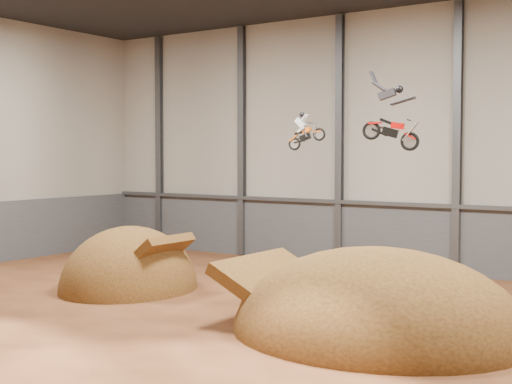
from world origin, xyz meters
The scene contains 12 objects.
floor centered at (0.00, 0.00, 0.00)m, with size 40.00×40.00×0.00m, color #492513.
back_wall centered at (0.00, 15.00, 7.00)m, with size 40.00×0.10×14.00m, color #A49D91.
lower_band_back centered at (0.00, 14.90, 1.75)m, with size 39.80×0.18×3.50m, color #4C4D53.
steel_rail centered at (0.00, 14.75, 3.55)m, with size 39.80×0.35×0.20m, color #47494F.
steel_column_0 centered at (-16.67, 14.80, 7.00)m, with size 0.40×0.36×13.90m, color #47494F.
steel_column_1 centered at (-10.00, 14.80, 7.00)m, with size 0.40×0.36×13.90m, color #47494F.
steel_column_2 centered at (-3.33, 14.80, 7.00)m, with size 0.40×0.36×13.90m, color #47494F.
steel_column_3 centered at (3.33, 14.80, 7.00)m, with size 0.40×0.36×13.90m, color #47494F.
takeoff_ramp centered at (-7.83, 2.72, 0.00)m, with size 5.85×6.75×5.85m, color #412710.
landing_ramp centered at (4.93, 1.64, 0.00)m, with size 10.36×9.16×5.98m, color #412710.
fmx_rider_a centered at (-0.55, 6.45, 7.40)m, with size 1.79×0.68×1.62m, color #CB550E, non-canonical shape.
fmx_rider_b centered at (3.86, 4.86, 7.85)m, with size 3.00×0.86×2.57m, color red, non-canonical shape.
Camera 1 is at (14.99, -20.86, 6.18)m, focal length 50.00 mm.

